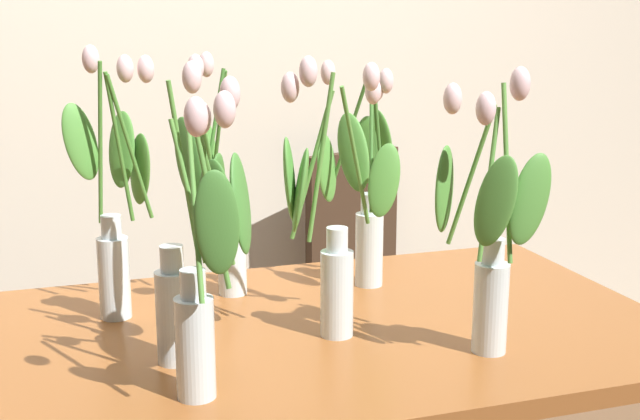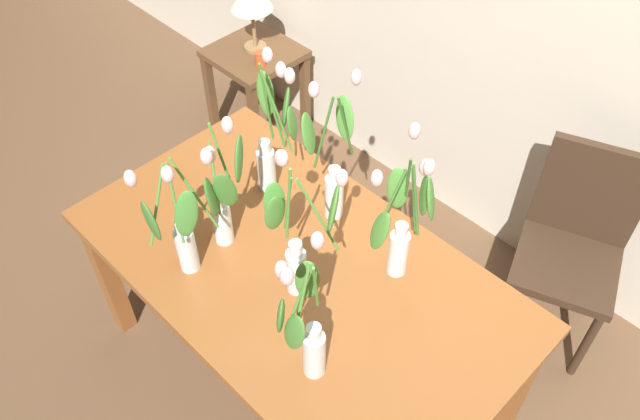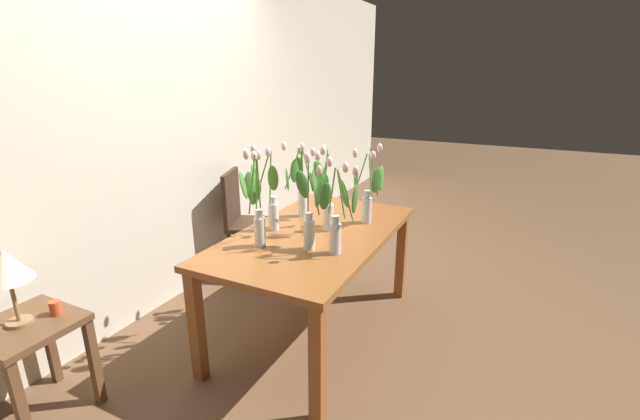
% 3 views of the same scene
% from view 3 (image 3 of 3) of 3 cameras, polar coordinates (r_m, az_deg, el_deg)
% --- Properties ---
extents(ground_plane, '(18.00, 18.00, 0.00)m').
position_cam_3_polar(ground_plane, '(3.16, -0.63, -15.60)').
color(ground_plane, brown).
extents(room_wall_rear, '(9.00, 0.10, 2.70)m').
position_cam_3_polar(room_wall_rear, '(3.43, -20.52, 10.26)').
color(room_wall_rear, beige).
rests_on(room_wall_rear, ground).
extents(dining_table, '(1.60, 0.90, 0.74)m').
position_cam_3_polar(dining_table, '(2.85, -0.67, -4.66)').
color(dining_table, brown).
rests_on(dining_table, ground).
extents(tulip_vase_0, '(0.15, 0.27, 0.54)m').
position_cam_3_polar(tulip_vase_0, '(2.44, 2.39, -1.01)').
color(tulip_vase_0, silver).
rests_on(tulip_vase_0, dining_table).
extents(tulip_vase_1, '(0.25, 0.20, 0.57)m').
position_cam_3_polar(tulip_vase_1, '(2.77, 0.73, 1.47)').
color(tulip_vase_1, silver).
rests_on(tulip_vase_1, dining_table).
extents(tulip_vase_2, '(0.14, 0.23, 0.57)m').
position_cam_3_polar(tulip_vase_2, '(2.80, -6.63, 1.10)').
color(tulip_vase_2, silver).
rests_on(tulip_vase_2, dining_table).
extents(tulip_vase_3, '(0.22, 0.26, 0.54)m').
position_cam_3_polar(tulip_vase_3, '(3.06, -2.56, 3.17)').
color(tulip_vase_3, silver).
rests_on(tulip_vase_3, dining_table).
extents(tulip_vase_4, '(0.21, 0.16, 0.59)m').
position_cam_3_polar(tulip_vase_4, '(2.57, -8.50, 0.05)').
color(tulip_vase_4, silver).
rests_on(tulip_vase_4, dining_table).
extents(tulip_vase_5, '(0.19, 0.21, 0.56)m').
position_cam_3_polar(tulip_vase_5, '(2.93, 6.45, 2.09)').
color(tulip_vase_5, silver).
rests_on(tulip_vase_5, dining_table).
extents(tulip_vase_6, '(0.15, 0.19, 0.57)m').
position_cam_3_polar(tulip_vase_6, '(2.50, -1.36, -1.04)').
color(tulip_vase_6, silver).
rests_on(tulip_vase_6, dining_table).
extents(dining_chair, '(0.52, 0.52, 0.93)m').
position_cam_3_polar(dining_chair, '(3.84, -10.11, -0.86)').
color(dining_chair, '#382619').
rests_on(dining_chair, ground).
extents(side_table, '(0.44, 0.44, 0.55)m').
position_cam_3_polar(side_table, '(2.71, -34.12, -14.48)').
color(side_table, brown).
rests_on(side_table, ground).
extents(table_lamp, '(0.22, 0.22, 0.40)m').
position_cam_3_polar(table_lamp, '(2.54, -36.24, -6.19)').
color(table_lamp, olive).
rests_on(table_lamp, side_table).
extents(pillar_candle, '(0.06, 0.06, 0.07)m').
position_cam_3_polar(pillar_candle, '(2.64, -31.74, -11.00)').
color(pillar_candle, '#CC4C23').
rests_on(pillar_candle, side_table).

